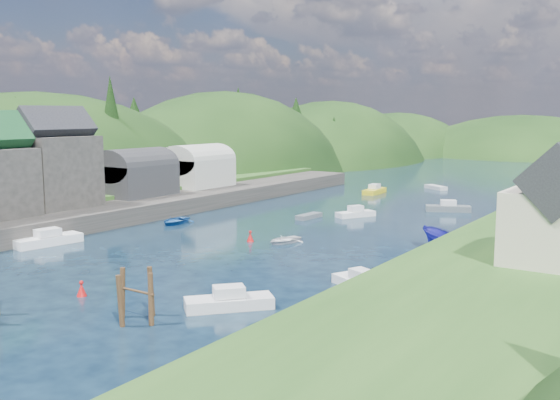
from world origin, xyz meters
The scene contains 10 objects.
ground centered at (0.00, 50.00, 0.00)m, with size 600.00×600.00×0.00m, color black.
hillside_left centered at (-45.00, 75.00, -8.03)m, with size 44.00×245.56×52.00m.
hill_trees centered at (-0.10, 64.00, 11.14)m, with size 90.39×151.86×12.61m.
quay_left centered at (-24.00, 20.00, 1.00)m, with size 12.00×110.00×2.00m, color #2D2B28.
terrace_left_grass centered at (-31.00, 20.00, 1.25)m, with size 12.00×110.00×2.50m, color #234719.
boat_sheds centered at (-26.00, 39.00, 5.27)m, with size 7.00×21.00×7.50m.
piling_cluster_far centered at (6.66, 2.63, 1.30)m, with size 2.99×2.81×3.74m.
channel_buoy_near centered at (-0.42, 4.10, 0.48)m, with size 0.70×0.70×1.10m.
channel_buoy_far centered at (-1.85, 25.49, 0.48)m, with size 0.70×0.70×1.10m.
moored_boats centered at (-0.64, 20.77, 0.63)m, with size 37.15×98.02×2.20m.
Camera 1 is at (34.57, -22.84, 12.64)m, focal length 40.00 mm.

